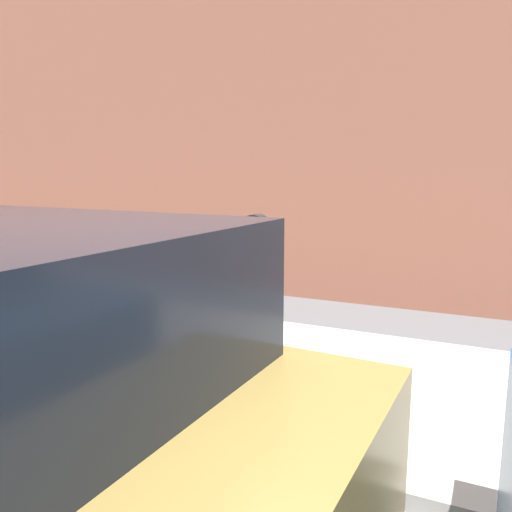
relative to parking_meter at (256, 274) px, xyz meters
name	(u,v)px	position (x,y,z in m)	size (l,w,h in m)	color
sidewalk	(307,380)	(-0.02, 1.13, -1.20)	(24.00, 2.80, 0.15)	#BCB7AD
building_facade	(388,89)	(-0.02, 4.43, 1.83)	(24.00, 0.30, 6.21)	#935642
parking_meter	(256,274)	(0.00, 0.00, 0.00)	(0.20, 0.14, 1.53)	#2D2D30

